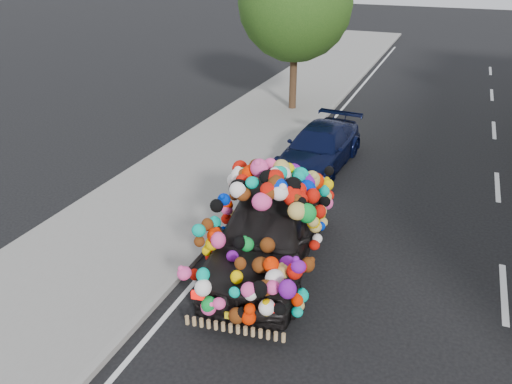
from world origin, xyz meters
TOP-DOWN VIEW (x-y plane):
  - ground at (0.00, 0.00)m, footprint 100.00×100.00m
  - sidewalk at (-4.30, 0.00)m, footprint 4.00×60.00m
  - kerb at (-2.35, 0.00)m, footprint 0.15×60.00m
  - lane_markings at (3.60, 0.00)m, footprint 6.00×50.00m
  - tree_near_sidewalk at (-3.80, 9.50)m, footprint 4.20×4.20m
  - plush_art_car at (-0.92, -0.75)m, footprint 2.80×5.02m
  - navy_sedan at (-1.32, 4.50)m, footprint 1.97×4.23m

SIDE VIEW (x-z plane):
  - ground at x=0.00m, z-range 0.00..0.00m
  - lane_markings at x=3.60m, z-range 0.00..0.01m
  - sidewalk at x=-4.30m, z-range 0.00..0.12m
  - kerb at x=-2.35m, z-range 0.00..0.13m
  - navy_sedan at x=-1.32m, z-range 0.00..1.20m
  - plush_art_car at x=-0.92m, z-range 0.03..2.24m
  - tree_near_sidewalk at x=-3.80m, z-range 0.96..7.09m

